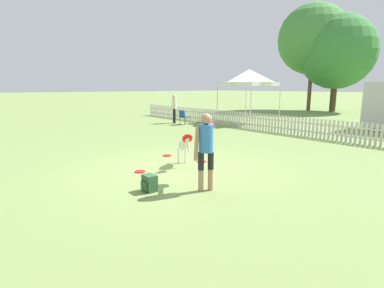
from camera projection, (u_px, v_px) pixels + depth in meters
The scene contains 13 objects.
ground_plane at pixel (180, 169), 7.53m from camera, with size 240.00×240.00×0.00m, color olive.
handler_person at pixel (206, 142), 5.86m from camera, with size 0.80×0.93×1.54m.
leaping_dog at pixel (184, 145), 7.76m from camera, with size 0.99×0.58×0.91m.
frisbee_near_handler at pixel (140, 171), 7.28m from camera, with size 0.26×0.26×0.02m.
frisbee_near_dog at pixel (167, 155), 8.97m from camera, with size 0.26×0.26×0.02m.
frisbee_midfield at pixel (202, 161), 8.25m from camera, with size 0.26×0.26×0.02m.
backpack_on_grass at pixel (149, 183), 5.92m from camera, with size 0.29×0.25×0.33m.
picket_fence at pixel (323, 129), 11.81m from camera, with size 26.26×0.04×0.79m.
folding_chair_blue_left at pixel (184, 116), 16.35m from camera, with size 0.48×0.50×0.78m.
canopy_tent_main at pixel (249, 78), 16.83m from camera, with size 2.54×2.54×3.01m.
spectator_standing at pixel (174, 106), 16.90m from camera, with size 0.39×0.27×1.62m.
tree_left_grove at pixel (313, 39), 25.11m from camera, with size 5.82×5.82×8.87m.
tree_right_grove at pixel (337, 52), 24.17m from camera, with size 5.97×5.97×7.81m.
Camera 1 is at (5.85, -4.34, 2.04)m, focal length 28.00 mm.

